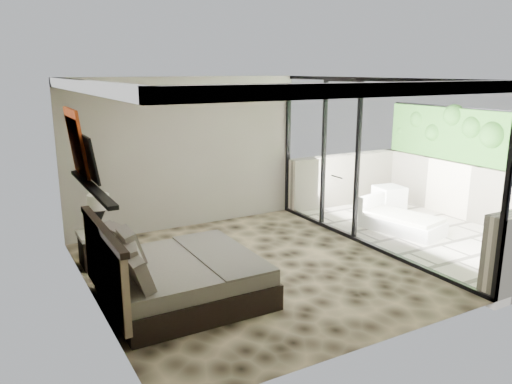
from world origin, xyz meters
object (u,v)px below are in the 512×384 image
ottoman (389,199)px  table_lamp (99,208)px  nightstand (98,248)px  bed (176,277)px  lounger (400,221)px

ottoman → table_lamp: bearing=-179.6°
nightstand → ottoman: bearing=7.5°
bed → table_lamp: 1.90m
table_lamp → nightstand: bearing=174.6°
ottoman → bed: bearing=-161.8°
bed → nightstand: bed is taller
nightstand → lounger: (5.25, -1.04, -0.09)m
table_lamp → ottoman: size_ratio=1.09×
lounger → ottoman: bearing=41.9°
bed → table_lamp: (-0.55, 1.73, 0.57)m
table_lamp → ottoman: 5.98m
ottoman → lounger: size_ratio=0.34×
bed → lounger: (4.64, 0.70, -0.15)m
nightstand → lounger: lounger is taller
nightstand → ottoman: (6.00, 0.03, -0.00)m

